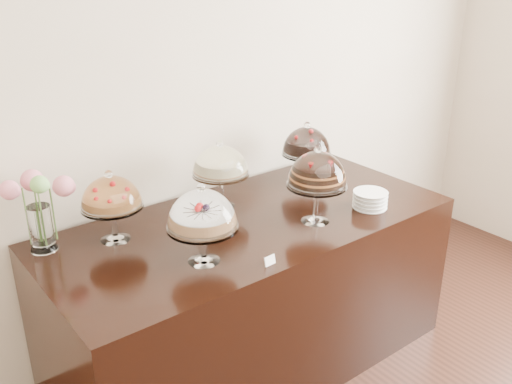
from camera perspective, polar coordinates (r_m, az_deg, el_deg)
wall_back at (r=3.31m, az=-5.25°, el=10.34°), size 5.00×0.04×3.00m
display_counter at (r=3.25m, az=-0.55°, el=-10.01°), size 2.20×1.00×0.90m
cake_stand_sugar_sponge at (r=2.55m, az=-5.41°, el=-2.09°), size 0.33×0.33×0.39m
cake_stand_choco_layer at (r=2.93m, az=6.15°, el=2.00°), size 0.32×0.32×0.42m
cake_stand_cheesecake at (r=3.11m, az=-3.59°, el=2.87°), size 0.32×0.32×0.39m
cake_stand_dark_choco at (r=3.48m, az=5.08°, el=4.85°), size 0.30×0.30×0.38m
cake_stand_fruit_tart at (r=2.82m, az=-14.30°, el=-0.34°), size 0.30×0.30×0.37m
flower_vase at (r=2.83m, az=-20.84°, el=-1.14°), size 0.33×0.28×0.41m
plate_stack at (r=3.22m, az=11.34°, el=-0.77°), size 0.19×0.19×0.09m
price_card_left at (r=2.61m, az=1.40°, el=-6.86°), size 0.06×0.02×0.04m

